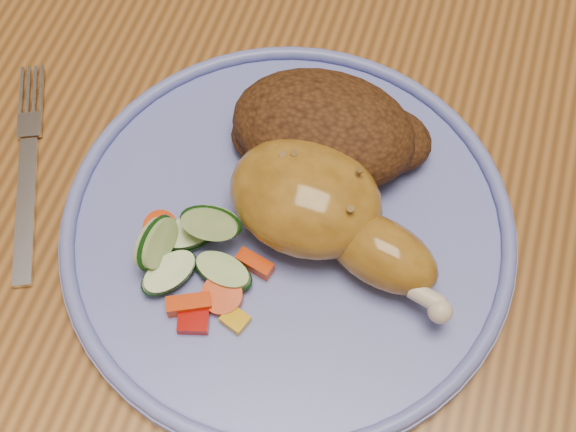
{
  "coord_description": "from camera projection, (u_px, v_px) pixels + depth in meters",
  "views": [
    {
      "loc": [
        -0.02,
        -0.29,
        1.24
      ],
      "look_at": [
        -0.09,
        -0.05,
        0.78
      ],
      "focal_mm": 50.0,
      "sensor_mm": 36.0,
      "label": 1
    }
  ],
  "objects": [
    {
      "name": "dining_table",
      "position": [
        415.0,
        257.0,
        0.63
      ],
      "size": [
        0.9,
        1.4,
        0.75
      ],
      "color": "brown",
      "rests_on": "ground"
    },
    {
      "name": "plate",
      "position": [
        288.0,
        231.0,
        0.54
      ],
      "size": [
        0.31,
        0.31,
        0.01
      ],
      "primitive_type": "cylinder",
      "color": "#6673CB",
      "rests_on": "dining_table"
    },
    {
      "name": "plate_rim",
      "position": [
        288.0,
        223.0,
        0.53
      ],
      "size": [
        0.3,
        0.3,
        0.01
      ],
      "primitive_type": "torus",
      "color": "#6673CB",
      "rests_on": "plate"
    },
    {
      "name": "chicken_leg",
      "position": [
        324.0,
        210.0,
        0.51
      ],
      "size": [
        0.16,
        0.11,
        0.05
      ],
      "color": "#A57222",
      "rests_on": "plate"
    },
    {
      "name": "rice_pilaf",
      "position": [
        328.0,
        131.0,
        0.55
      ],
      "size": [
        0.14,
        0.09,
        0.06
      ],
      "color": "#472711",
      "rests_on": "plate"
    },
    {
      "name": "vegetable_pile",
      "position": [
        192.0,
        255.0,
        0.51
      ],
      "size": [
        0.09,
        0.09,
        0.05
      ],
      "color": "#A50A05",
      "rests_on": "plate"
    },
    {
      "name": "fork",
      "position": [
        27.0,
        177.0,
        0.57
      ],
      "size": [
        0.08,
        0.15,
        0.0
      ],
      "color": "silver",
      "rests_on": "dining_table"
    }
  ]
}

